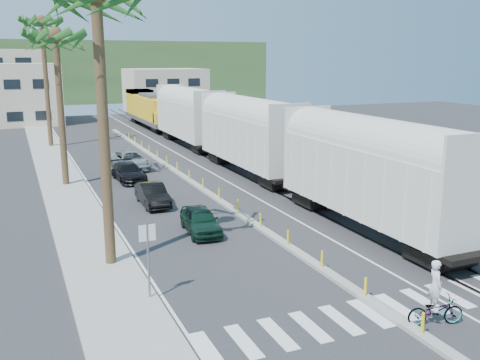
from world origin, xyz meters
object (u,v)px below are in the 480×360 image
cyclist (435,305)px  car_lead (201,220)px  car_second (152,194)px  street_sign (148,250)px

cyclist → car_lead: bearing=34.5°
car_lead → cyclist: cyclist is taller
cyclist → car_second: bearing=31.5°
car_second → street_sign: bearing=-104.3°
street_sign → cyclist: street_sign is taller
car_second → cyclist: bearing=-74.5°
street_sign → car_second: 13.25m
car_lead → cyclist: 12.81m
car_second → cyclist: 18.91m
street_sign → cyclist: size_ratio=1.31×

